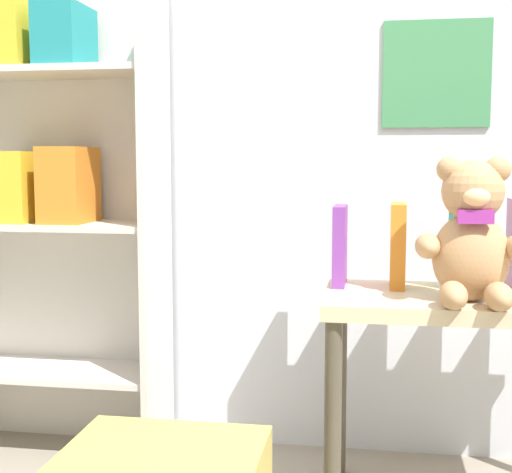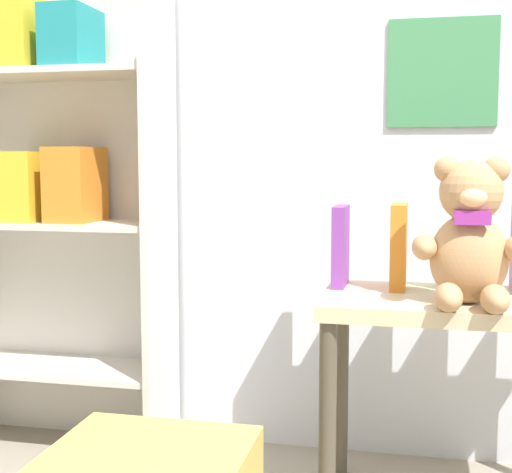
{
  "view_description": "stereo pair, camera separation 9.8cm",
  "coord_description": "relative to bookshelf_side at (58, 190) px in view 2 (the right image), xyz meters",
  "views": [
    {
      "loc": [
        0.09,
        -0.75,
        0.85
      ],
      "look_at": [
        -0.2,
        1.03,
        0.66
      ],
      "focal_mm": 50.0,
      "sensor_mm": 36.0,
      "label": 1
    },
    {
      "loc": [
        0.18,
        -0.73,
        0.85
      ],
      "look_at": [
        -0.2,
        1.03,
        0.66
      ],
      "focal_mm": 50.0,
      "sensor_mm": 36.0,
      "label": 2
    }
  ],
  "objects": [
    {
      "name": "wall_back",
      "position": [
        0.83,
        0.15,
        0.48
      ],
      "size": [
        4.8,
        0.07,
        2.5
      ],
      "color": "silver",
      "rests_on": "ground_plane"
    },
    {
      "name": "teddy_bear",
      "position": [
        1.14,
        -0.29,
        -0.08
      ],
      "size": [
        0.25,
        0.23,
        0.33
      ],
      "color": "tan",
      "rests_on": "display_table"
    },
    {
      "name": "bookshelf_side",
      "position": [
        0.0,
        0.0,
        0.0
      ],
      "size": [
        0.67,
        0.26,
        1.34
      ],
      "color": "beige",
      "rests_on": "ground_plane"
    },
    {
      "name": "book_standing_orange",
      "position": [
        0.99,
        -0.12,
        -0.13
      ],
      "size": [
        0.04,
        0.13,
        0.21
      ],
      "primitive_type": "cube",
      "rotation": [
        0.0,
        0.0,
        -0.02
      ],
      "color": "orange",
      "rests_on": "display_table"
    },
    {
      "name": "book_standing_purple",
      "position": [
        0.84,
        -0.11,
        -0.13
      ],
      "size": [
        0.03,
        0.14,
        0.2
      ],
      "primitive_type": "cube",
      "rotation": [
        0.0,
        0.0,
        -0.01
      ],
      "color": "purple",
      "rests_on": "display_table"
    },
    {
      "name": "book_standing_teal",
      "position": [
        1.13,
        -0.09,
        -0.12
      ],
      "size": [
        0.04,
        0.1,
        0.22
      ],
      "primitive_type": "cube",
      "rotation": [
        0.0,
        0.0,
        -0.02
      ],
      "color": "teal",
      "rests_on": "display_table"
    },
    {
      "name": "display_table",
      "position": [
        1.13,
        -0.21,
        -0.32
      ],
      "size": [
        0.64,
        0.37,
        0.53
      ],
      "color": "beige",
      "rests_on": "ground_plane"
    }
  ]
}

